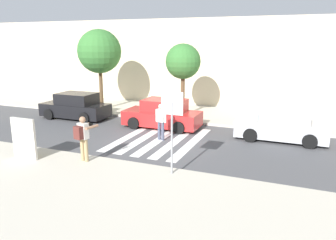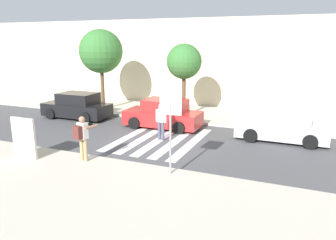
{
  "view_description": "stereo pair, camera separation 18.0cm",
  "coord_description": "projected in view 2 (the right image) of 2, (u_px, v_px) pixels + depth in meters",
  "views": [
    {
      "loc": [
        6.01,
        -13.45,
        4.57
      ],
      "look_at": [
        0.6,
        -0.2,
        1.1
      ],
      "focal_mm": 35.0,
      "sensor_mm": 36.0,
      "label": 1
    },
    {
      "loc": [
        6.18,
        -13.38,
        4.57
      ],
      "look_at": [
        0.6,
        -0.2,
        1.1
      ],
      "focal_mm": 35.0,
      "sensor_mm": 36.0,
      "label": 2
    }
  ],
  "objects": [
    {
      "name": "sidewalk_near",
      "position": [
        72.0,
        195.0,
        9.83
      ],
      "size": [
        60.0,
        6.0,
        0.14
      ],
      "primitive_type": "cube",
      "color": "beige",
      "rests_on": "ground"
    },
    {
      "name": "crosswalk_stripe_4",
      "position": [
        192.0,
        143.0,
        14.97
      ],
      "size": [
        0.44,
        5.2,
        0.01
      ],
      "primitive_type": "cube",
      "color": "silver",
      "rests_on": "ground"
    },
    {
      "name": "street_tree_west",
      "position": [
        101.0,
        52.0,
        20.9
      ],
      "size": [
        2.79,
        2.79,
        5.17
      ],
      "color": "brown",
      "rests_on": "sidewalk_far"
    },
    {
      "name": "parked_car_black",
      "position": [
        77.0,
        106.0,
        19.71
      ],
      "size": [
        4.1,
        1.92,
        1.55
      ],
      "color": "black",
      "rests_on": "ground"
    },
    {
      "name": "parked_car_silver",
      "position": [
        283.0,
        126.0,
        15.26
      ],
      "size": [
        4.1,
        1.92,
        1.55
      ],
      "color": "#B7BABF",
      "rests_on": "ground"
    },
    {
      "name": "photographer_with_backpack",
      "position": [
        82.0,
        135.0,
        12.19
      ],
      "size": [
        0.69,
        0.91,
        1.72
      ],
      "color": "tan",
      "rests_on": "sidewalk_near"
    },
    {
      "name": "street_tree_center",
      "position": [
        184.0,
        62.0,
        18.9
      ],
      "size": [
        2.04,
        2.04,
        4.29
      ],
      "color": "brown",
      "rests_on": "sidewalk_far"
    },
    {
      "name": "building_facade_far",
      "position": [
        217.0,
        62.0,
        23.99
      ],
      "size": [
        56.0,
        4.0,
        6.08
      ],
      "primitive_type": "cube",
      "color": "beige",
      "rests_on": "ground"
    },
    {
      "name": "ground_plane",
      "position": [
        158.0,
        141.0,
        15.4
      ],
      "size": [
        120.0,
        120.0,
        0.0
      ],
      "primitive_type": "plane",
      "color": "#4C4C4F"
    },
    {
      "name": "sidewalk_far",
      "position": [
        197.0,
        114.0,
        20.75
      ],
      "size": [
        60.0,
        4.8,
        0.14
      ],
      "primitive_type": "cube",
      "color": "beige",
      "rests_on": "ground"
    },
    {
      "name": "crosswalk_stripe_2",
      "position": [
        160.0,
        139.0,
        15.57
      ],
      "size": [
        0.44,
        5.2,
        0.01
      ],
      "primitive_type": "cube",
      "color": "silver",
      "rests_on": "ground"
    },
    {
      "name": "crosswalk_stripe_1",
      "position": [
        145.0,
        137.0,
        15.88
      ],
      "size": [
        0.44,
        5.2,
        0.01
      ],
      "primitive_type": "cube",
      "color": "silver",
      "rests_on": "ground"
    },
    {
      "name": "advertising_board",
      "position": [
        24.0,
        138.0,
        12.56
      ],
      "size": [
        1.1,
        0.11,
        1.6
      ],
      "color": "beige",
      "rests_on": "sidewalk_near"
    },
    {
      "name": "stop_sign",
      "position": [
        171.0,
        115.0,
        10.76
      ],
      "size": [
        0.76,
        0.08,
        2.83
      ],
      "color": "gray",
      "rests_on": "sidewalk_near"
    },
    {
      "name": "parked_car_red",
      "position": [
        163.0,
        114.0,
        17.56
      ],
      "size": [
        4.1,
        1.92,
        1.55
      ],
      "color": "red",
      "rests_on": "ground"
    },
    {
      "name": "pedestrian_crossing",
      "position": [
        161.0,
        120.0,
        15.3
      ],
      "size": [
        0.57,
        0.31,
        1.72
      ],
      "color": "#474C60",
      "rests_on": "ground"
    },
    {
      "name": "crosswalk_stripe_0",
      "position": [
        130.0,
        136.0,
        16.18
      ],
      "size": [
        0.44,
        5.2,
        0.01
      ],
      "primitive_type": "cube",
      "color": "silver",
      "rests_on": "ground"
    },
    {
      "name": "crosswalk_stripe_3",
      "position": [
        175.0,
        141.0,
        15.27
      ],
      "size": [
        0.44,
        5.2,
        0.01
      ],
      "primitive_type": "cube",
      "color": "silver",
      "rests_on": "ground"
    }
  ]
}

